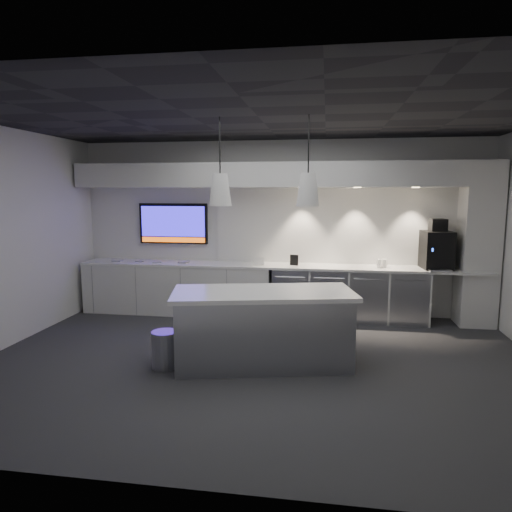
% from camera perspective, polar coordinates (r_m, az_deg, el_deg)
% --- Properties ---
extents(floor, '(7.00, 7.00, 0.00)m').
position_cam_1_polar(floor, '(5.87, 0.19, -13.21)').
color(floor, '#303033').
rests_on(floor, ground).
extents(ceiling, '(7.00, 7.00, 0.00)m').
position_cam_1_polar(ceiling, '(5.54, 0.20, 17.10)').
color(ceiling, black).
rests_on(ceiling, wall_back).
extents(wall_back, '(7.00, 0.00, 7.00)m').
position_cam_1_polar(wall_back, '(7.98, 2.90, 3.52)').
color(wall_back, white).
rests_on(wall_back, floor).
extents(wall_front, '(7.00, 0.00, 7.00)m').
position_cam_1_polar(wall_front, '(3.09, -6.80, -3.77)').
color(wall_front, white).
rests_on(wall_front, floor).
extents(back_counter, '(6.80, 0.65, 0.04)m').
position_cam_1_polar(back_counter, '(7.73, 2.61, -1.25)').
color(back_counter, white).
rests_on(back_counter, left_base_cabinets).
extents(left_base_cabinets, '(3.30, 0.63, 0.86)m').
position_cam_1_polar(left_base_cabinets, '(8.19, -9.71, -4.04)').
color(left_base_cabinets, silver).
rests_on(left_base_cabinets, floor).
extents(fridge_unit_a, '(0.60, 0.61, 0.85)m').
position_cam_1_polar(fridge_unit_a, '(7.79, 4.43, -4.59)').
color(fridge_unit_a, '#999BA1').
rests_on(fridge_unit_a, floor).
extents(fridge_unit_b, '(0.60, 0.61, 0.85)m').
position_cam_1_polar(fridge_unit_b, '(7.77, 9.08, -4.71)').
color(fridge_unit_b, '#999BA1').
rests_on(fridge_unit_b, floor).
extents(fridge_unit_c, '(0.60, 0.61, 0.85)m').
position_cam_1_polar(fridge_unit_c, '(7.80, 13.72, -4.79)').
color(fridge_unit_c, '#999BA1').
rests_on(fridge_unit_c, floor).
extents(fridge_unit_d, '(0.60, 0.61, 0.85)m').
position_cam_1_polar(fridge_unit_d, '(7.88, 18.30, -4.84)').
color(fridge_unit_d, '#999BA1').
rests_on(fridge_unit_d, floor).
extents(backsplash, '(4.60, 0.03, 1.30)m').
position_cam_1_polar(backsplash, '(7.92, 11.57, 3.70)').
color(backsplash, silver).
rests_on(backsplash, wall_back).
extents(soffit, '(6.90, 0.60, 0.40)m').
position_cam_1_polar(soffit, '(7.66, 2.71, 10.08)').
color(soffit, silver).
rests_on(soffit, wall_back).
extents(column, '(0.55, 0.55, 2.60)m').
position_cam_1_polar(column, '(8.02, 26.04, 1.30)').
color(column, silver).
rests_on(column, floor).
extents(wall_tv, '(1.25, 0.07, 0.72)m').
position_cam_1_polar(wall_tv, '(8.33, -10.28, 4.01)').
color(wall_tv, black).
rests_on(wall_tv, wall_back).
extents(island, '(2.34, 1.39, 0.93)m').
position_cam_1_polar(island, '(5.68, 0.90, -8.94)').
color(island, '#999BA1').
rests_on(island, floor).
extents(bin, '(0.41, 0.41, 0.45)m').
position_cam_1_polar(bin, '(5.76, -11.31, -11.40)').
color(bin, '#999BA1').
rests_on(bin, floor).
extents(coffee_machine, '(0.47, 0.64, 0.80)m').
position_cam_1_polar(coffee_machine, '(7.86, 21.65, 0.92)').
color(coffee_machine, black).
rests_on(coffee_machine, back_counter).
extents(sign_black, '(0.14, 0.04, 0.18)m').
position_cam_1_polar(sign_black, '(7.67, 4.79, -0.51)').
color(sign_black, black).
rests_on(sign_black, back_counter).
extents(sign_white, '(0.18, 0.04, 0.14)m').
position_cam_1_polar(sign_white, '(7.64, 0.31, -0.67)').
color(sign_white, white).
rests_on(sign_white, back_counter).
extents(cup_cluster, '(0.16, 0.16, 0.14)m').
position_cam_1_polar(cup_cluster, '(7.70, 15.44, -0.91)').
color(cup_cluster, white).
rests_on(cup_cluster, back_counter).
extents(tray_a, '(0.18, 0.18, 0.02)m').
position_cam_1_polar(tray_a, '(8.45, -16.97, -0.58)').
color(tray_a, '#A6A6A6').
rests_on(tray_a, back_counter).
extents(tray_b, '(0.19, 0.19, 0.02)m').
position_cam_1_polar(tray_b, '(8.33, -14.26, -0.59)').
color(tray_b, '#A6A6A6').
rests_on(tray_b, back_counter).
extents(tray_c, '(0.20, 0.20, 0.02)m').
position_cam_1_polar(tray_c, '(8.13, -12.25, -0.73)').
color(tray_c, '#A6A6A6').
rests_on(tray_c, back_counter).
extents(tray_d, '(0.18, 0.18, 0.02)m').
position_cam_1_polar(tray_d, '(8.02, -9.03, -0.77)').
color(tray_d, '#A6A6A6').
rests_on(tray_d, back_counter).
extents(pendant_left, '(0.27, 0.27, 1.08)m').
position_cam_1_polar(pendant_left, '(5.53, -4.49, 8.28)').
color(pendant_left, silver).
rests_on(pendant_left, ceiling).
extents(pendant_right, '(0.27, 0.27, 1.08)m').
position_cam_1_polar(pendant_right, '(5.38, 6.51, 8.26)').
color(pendant_right, silver).
rests_on(pendant_right, ceiling).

